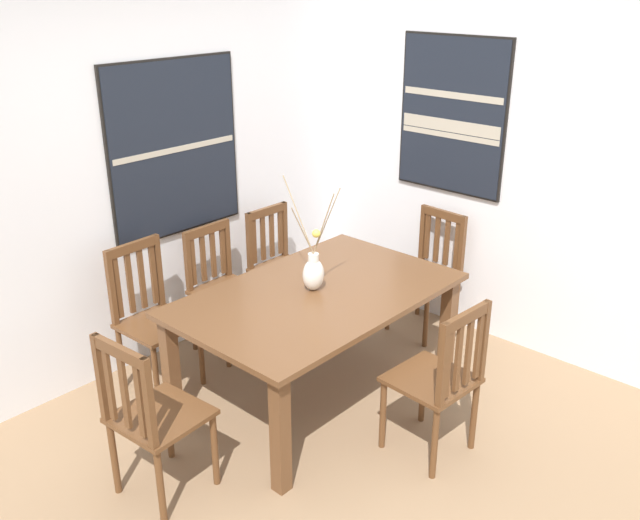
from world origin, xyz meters
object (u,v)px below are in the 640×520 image
(chair_2, at_px, (151,416))
(dining_table, at_px, (317,306))
(chair_1, at_px, (222,286))
(chair_5, at_px, (440,378))
(chair_3, at_px, (151,315))
(painting_on_back_wall, at_px, (175,149))
(chair_0, at_px, (429,269))
(chair_4, at_px, (280,264))
(painting_on_side_wall, at_px, (452,116))
(centerpiece_vase, at_px, (313,271))

(chair_2, bearing_deg, dining_table, 0.39)
(chair_1, bearing_deg, chair_5, -89.91)
(dining_table, xyz_separation_m, chair_5, (0.02, -0.88, -0.14))
(chair_2, distance_m, chair_3, 1.08)
(painting_on_back_wall, bearing_deg, chair_0, -42.28)
(chair_0, bearing_deg, chair_4, 127.01)
(painting_on_back_wall, height_order, painting_on_side_wall, painting_on_side_wall)
(chair_2, bearing_deg, painting_on_back_wall, 46.72)
(chair_3, bearing_deg, chair_0, -25.59)
(chair_0, height_order, chair_3, chair_3)
(chair_3, distance_m, painting_on_back_wall, 1.11)
(dining_table, relative_size, chair_4, 1.91)
(chair_4, bearing_deg, painting_on_side_wall, -43.92)
(dining_table, xyz_separation_m, chair_4, (0.56, 0.89, -0.15))
(chair_1, height_order, chair_2, chair_2)
(chair_3, xyz_separation_m, chair_4, (1.16, 0.01, -0.02))
(chair_4, bearing_deg, chair_1, 176.80)
(chair_0, bearing_deg, chair_1, 142.85)
(chair_0, bearing_deg, chair_2, -179.79)
(chair_4, bearing_deg, centerpiece_vase, -122.89)
(painting_on_back_wall, bearing_deg, chair_5, -87.02)
(chair_3, xyz_separation_m, chair_5, (0.62, -1.76, -0.01))
(chair_0, height_order, chair_4, chair_0)
(chair_3, relative_size, painting_on_side_wall, 0.87)
(chair_0, relative_size, chair_5, 0.97)
(chair_0, relative_size, chair_3, 0.95)
(painting_on_side_wall, bearing_deg, chair_1, 148.24)
(painting_on_back_wall, bearing_deg, centerpiece_vase, -85.18)
(chair_0, distance_m, painting_on_side_wall, 1.12)
(chair_1, relative_size, chair_4, 0.99)
(chair_0, xyz_separation_m, chair_1, (-1.21, 0.92, -0.00))
(chair_4, bearing_deg, chair_2, -153.31)
(dining_table, distance_m, centerpiece_vase, 0.22)
(chair_0, height_order, chair_5, chair_5)
(chair_2, relative_size, painting_on_back_wall, 0.80)
(centerpiece_vase, xyz_separation_m, chair_3, (-0.61, 0.84, -0.35))
(chair_3, xyz_separation_m, painting_on_back_wall, (0.51, 0.32, 0.93))
(dining_table, height_order, chair_2, chair_2)
(centerpiece_vase, height_order, chair_0, centerpiece_vase)
(chair_4, xyz_separation_m, painting_on_side_wall, (0.89, -0.86, 1.10))
(chair_4, xyz_separation_m, chair_5, (-0.54, -1.77, 0.01))
(chair_2, height_order, chair_5, chair_2)
(chair_4, bearing_deg, painting_on_back_wall, 154.45)
(dining_table, distance_m, painting_on_side_wall, 1.73)
(chair_3, xyz_separation_m, painting_on_side_wall, (2.05, -0.84, 1.08))
(dining_table, xyz_separation_m, chair_0, (1.23, 0.00, -0.15))
(chair_0, distance_m, painting_on_back_wall, 2.02)
(chair_1, xyz_separation_m, painting_on_back_wall, (-0.11, 0.28, 0.95))
(dining_table, bearing_deg, painting_on_side_wall, 1.31)
(chair_0, xyz_separation_m, painting_on_side_wall, (0.22, 0.03, 1.10))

